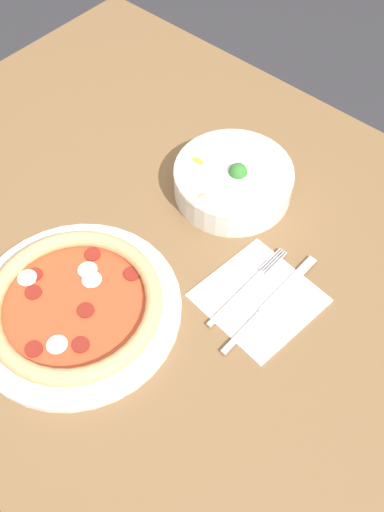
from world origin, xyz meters
TOP-DOWN VIEW (x-y plane):
  - ground_plane at (0.00, 0.00)m, footprint 8.00×8.00m
  - dining_table at (0.00, 0.00)m, footprint 1.15×0.92m
  - pizza at (0.02, -0.20)m, footprint 0.32×0.32m
  - bowl at (0.05, 0.15)m, footprint 0.21×0.21m
  - napkin at (0.22, 0.00)m, footprint 0.18×0.18m
  - fork at (0.19, 0.00)m, footprint 0.02×0.19m
  - knife at (0.24, -0.01)m, footprint 0.02×0.23m

SIDE VIEW (x-z plane):
  - ground_plane at x=0.00m, z-range 0.00..0.00m
  - dining_table at x=0.00m, z-range 0.26..0.99m
  - napkin at x=0.22m, z-range 0.73..0.73m
  - knife at x=0.24m, z-range 0.73..0.73m
  - fork at x=0.19m, z-range 0.73..0.73m
  - pizza at x=0.02m, z-range 0.72..0.76m
  - bowl at x=0.05m, z-range 0.72..0.80m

